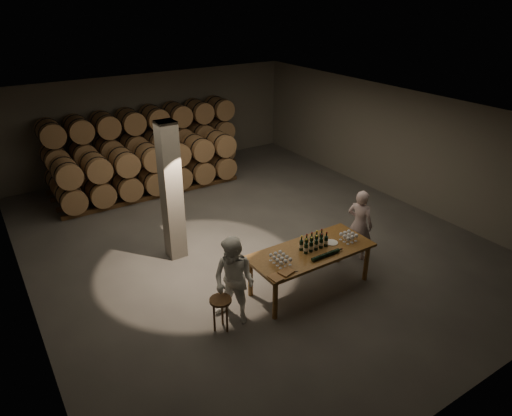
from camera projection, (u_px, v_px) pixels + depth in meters
room at (171, 192)px, 10.03m from camera, size 12.00×12.00×12.00m
tasting_table at (311, 254)px, 9.22m from camera, size 2.60×1.10×0.90m
barrel_stack_back at (145, 143)px, 14.59m from camera, size 6.26×0.95×2.31m
barrel_stack_front at (151, 169)px, 13.50m from camera, size 5.48×0.95×1.57m
bottle_cluster at (314, 243)px, 9.19m from camera, size 0.60×0.23×0.33m
lying_bottles at (326, 255)px, 8.94m from camera, size 0.77×0.08×0.08m
glass_cluster_left at (280, 258)px, 8.70m from camera, size 0.30×0.41×0.16m
glass_cluster_right at (349, 235)px, 9.48m from camera, size 0.30×0.30×0.17m
plate at (331, 242)px, 9.43m from camera, size 0.27×0.27×0.02m
notebook_near at (286, 272)px, 8.44m from camera, size 0.31×0.27×0.03m
notebook_corner at (276, 278)px, 8.28m from camera, size 0.22×0.27×0.02m
pen at (295, 272)px, 8.46m from camera, size 0.14×0.04×0.01m
stool at (221, 305)px, 8.16m from camera, size 0.40×0.40×0.67m
person_man at (360, 224)px, 10.32m from camera, size 0.59×0.71×1.66m
person_woman at (234, 281)px, 8.27m from camera, size 0.97×1.05×1.73m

